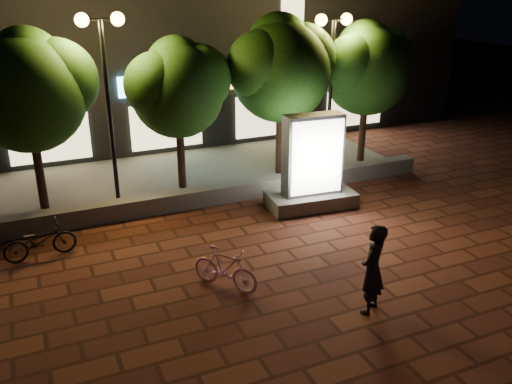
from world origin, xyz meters
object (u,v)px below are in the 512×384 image
street_lamp_left (104,61)px  ad_kiosk (312,170)px  tree_mid (178,84)px  tree_left (28,87)px  tree_right (281,65)px  tree_far_right (368,65)px  scooter_pink (225,268)px  street_lamp_right (332,53)px  rider (373,270)px  scooter_parked (40,241)px

street_lamp_left → ad_kiosk: size_ratio=1.94×
tree_mid → street_lamp_left: 2.22m
tree_left → ad_kiosk: tree_left is taller
tree_right → tree_far_right: size_ratio=1.06×
scooter_pink → tree_far_right: bearing=1.1°
street_lamp_left → street_lamp_right: (7.00, 0.00, -0.13)m
tree_left → tree_far_right: bearing=-0.0°
rider → scooter_parked: rider is taller
tree_far_right → tree_right: bearing=180.0°
tree_left → tree_right: (7.30, 0.00, 0.12)m
tree_left → scooter_pink: (3.15, -5.91, -2.98)m
scooter_parked → tree_right: bearing=-74.0°
street_lamp_left → ad_kiosk: 6.32m
tree_far_right → street_lamp_left: bearing=-178.2°
tree_far_right → ad_kiosk: 5.08m
tree_mid → scooter_parked: size_ratio=2.77×
ad_kiosk → tree_mid: bearing=136.3°
street_lamp_left → scooter_parked: 5.03m
street_lamp_left → tree_far_right: bearing=1.8°
tree_far_right → street_lamp_left: (-8.55, -0.26, 0.66)m
street_lamp_left → scooter_pink: street_lamp_left is taller
tree_right → street_lamp_right: size_ratio=1.02×
scooter_pink → tree_left: bearing=80.3°
street_lamp_right → tree_far_right: bearing=9.6°
tree_far_right → tree_left: bearing=180.0°
tree_mid → tree_far_right: (6.50, 0.00, 0.15)m
scooter_parked → scooter_pink: bearing=-135.8°
ad_kiosk → street_lamp_right: bearing=51.5°
street_lamp_right → street_lamp_left: bearing=180.0°
ad_kiosk → rider: 5.24m
tree_right → ad_kiosk: size_ratio=1.89×
rider → tree_far_right: bearing=-157.4°
scooter_parked → rider: bearing=-135.5°
tree_far_right → street_lamp_right: size_ratio=0.96×
street_lamp_right → rider: 8.85m
tree_left → rider: (5.44, -7.83, -2.52)m
tree_left → scooter_parked: 4.23m
tree_right → tree_far_right: tree_right is taller
tree_left → street_lamp_right: bearing=-1.7°
street_lamp_left → scooter_parked: size_ratio=3.19×
tree_left → tree_far_right: tree_left is taller
street_lamp_left → street_lamp_right: size_ratio=1.04×
ad_kiosk → scooter_pink: size_ratio=1.74×
tree_left → scooter_pink: tree_left is taller
tree_far_right → street_lamp_left: 8.58m
scooter_pink → rider: size_ratio=0.83×
street_lamp_left → ad_kiosk: (4.98, -2.54, -2.95)m
tree_far_right → ad_kiosk: size_ratio=1.78×
tree_right → ad_kiosk: (-0.37, -2.80, -2.49)m
tree_far_right → rider: 9.64m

